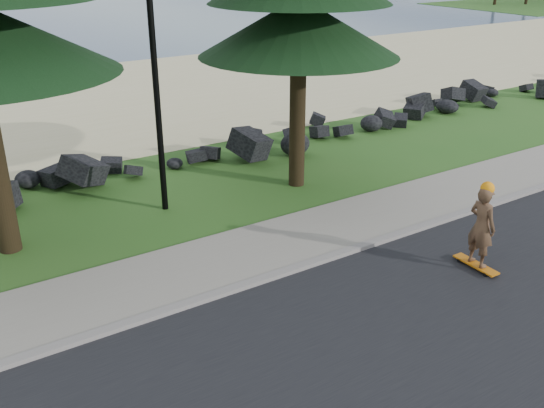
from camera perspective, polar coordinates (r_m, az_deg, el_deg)
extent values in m
plane|color=#2B5B1C|center=(11.92, -3.76, -5.65)|extent=(160.00, 160.00, 0.00)
cube|color=black|center=(8.94, 11.29, -17.35)|extent=(160.00, 7.00, 0.02)
cube|color=gray|center=(11.22, -1.49, -7.32)|extent=(160.00, 0.20, 0.10)
cube|color=gray|center=(12.06, -4.24, -5.10)|extent=(160.00, 2.00, 0.08)
cube|color=#CCC088|center=(24.85, -20.67, 8.50)|extent=(160.00, 15.00, 0.01)
cylinder|color=black|center=(13.44, -11.22, 15.38)|extent=(0.14, 0.14, 8.00)
cube|color=#BC630B|center=(12.32, 18.63, -5.42)|extent=(0.26, 0.96, 0.03)
imported|color=brown|center=(11.97, 19.13, -2.00)|extent=(0.40, 0.59, 1.59)
sphere|color=orange|center=(11.68, 19.62, 1.39)|extent=(0.26, 0.26, 0.26)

